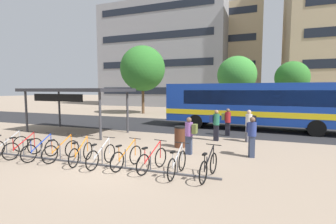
% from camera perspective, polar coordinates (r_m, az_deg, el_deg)
% --- Properties ---
extents(ground, '(200.00, 200.00, 0.00)m').
position_cam_1_polar(ground, '(9.77, -11.44, -11.39)').
color(ground, gray).
extents(bus_lane_asphalt, '(80.00, 7.20, 0.01)m').
position_cam_1_polar(bus_lane_asphalt, '(18.70, 4.98, -3.29)').
color(bus_lane_asphalt, '#232326').
rests_on(bus_lane_asphalt, ground).
extents(city_bus, '(12.15, 3.24, 3.20)m').
position_cam_1_polar(city_bus, '(17.83, 19.03, 1.75)').
color(city_bus, '#14389E').
rests_on(city_bus, ground).
extents(bike_rack, '(9.57, 0.37, 0.70)m').
position_cam_1_polar(bike_rack, '(9.65, -17.55, -11.16)').
color(bike_rack, '#47474C').
rests_on(bike_rack, ground).
extents(parked_bicycle_silver_0, '(0.52, 1.72, 0.99)m').
position_cam_1_polar(parked_bicycle_silver_0, '(12.60, -33.26, -6.58)').
color(parked_bicycle_silver_0, black).
rests_on(parked_bicycle_silver_0, ground).
extents(parked_bicycle_red_1, '(0.52, 1.72, 0.99)m').
position_cam_1_polar(parked_bicycle_red_1, '(11.77, -30.78, -7.23)').
color(parked_bicycle_red_1, black).
rests_on(parked_bicycle_red_1, ground).
extents(parked_bicycle_blue_2, '(0.52, 1.72, 0.99)m').
position_cam_1_polar(parked_bicycle_blue_2, '(11.06, -27.66, -7.86)').
color(parked_bicycle_blue_2, black).
rests_on(parked_bicycle_blue_2, ground).
extents(parked_bicycle_orange_3, '(0.52, 1.72, 0.99)m').
position_cam_1_polar(parked_bicycle_orange_3, '(10.55, -23.70, -8.32)').
color(parked_bicycle_orange_3, black).
rests_on(parked_bicycle_orange_3, ground).
extents(parked_bicycle_orange_4, '(0.54, 1.70, 0.99)m').
position_cam_1_polar(parked_bicycle_orange_4, '(9.85, -19.68, -9.13)').
color(parked_bicycle_orange_4, black).
rests_on(parked_bicycle_orange_4, ground).
extents(parked_bicycle_silver_5, '(0.52, 1.72, 0.99)m').
position_cam_1_polar(parked_bicycle_silver_5, '(9.28, -15.34, -9.90)').
color(parked_bicycle_silver_5, black).
rests_on(parked_bicycle_silver_5, ground).
extents(parked_bicycle_orange_6, '(0.52, 1.71, 0.99)m').
position_cam_1_polar(parked_bicycle_orange_6, '(8.90, -9.64, -10.44)').
color(parked_bicycle_orange_6, black).
rests_on(parked_bicycle_orange_6, ground).
extents(parked_bicycle_red_7, '(0.55, 1.70, 0.99)m').
position_cam_1_polar(parked_bicycle_red_7, '(8.48, -3.71, -11.17)').
color(parked_bicycle_red_7, black).
rests_on(parked_bicycle_red_7, ground).
extents(parked_bicycle_silver_8, '(0.52, 1.72, 0.99)m').
position_cam_1_polar(parked_bicycle_silver_8, '(8.05, 2.17, -12.07)').
color(parked_bicycle_silver_8, black).
rests_on(parked_bicycle_silver_8, ground).
extents(parked_bicycle_black_9, '(0.52, 1.72, 0.99)m').
position_cam_1_polar(parked_bicycle_black_9, '(7.88, 9.51, -12.51)').
color(parked_bicycle_black_9, black).
rests_on(parked_bicycle_black_9, ground).
extents(transit_shelter, '(7.15, 3.91, 2.85)m').
position_cam_1_polar(transit_shelter, '(16.79, -20.89, 4.60)').
color(transit_shelter, '#38383D').
rests_on(transit_shelter, ground).
extents(commuter_olive_pack_0, '(0.54, 0.36, 1.65)m').
position_cam_1_polar(commuter_olive_pack_0, '(15.06, 13.70, -1.87)').
color(commuter_olive_pack_0, black).
rests_on(commuter_olive_pack_0, ground).
extents(commuter_navy_pack_1, '(0.45, 0.59, 1.67)m').
position_cam_1_polar(commuter_navy_pack_1, '(10.60, 19.03, -4.87)').
color(commuter_navy_pack_1, '#2D3851').
rests_on(commuter_navy_pack_1, ground).
extents(commuter_olive_pack_2, '(0.54, 0.36, 1.61)m').
position_cam_1_polar(commuter_olive_pack_2, '(10.48, 5.11, -4.96)').
color(commuter_olive_pack_2, '#2D3851').
rests_on(commuter_olive_pack_2, ground).
extents(commuter_navy_pack_3, '(0.53, 0.36, 1.69)m').
position_cam_1_polar(commuter_navy_pack_3, '(13.46, 11.10, -2.54)').
color(commuter_navy_pack_3, black).
rests_on(commuter_navy_pack_3, ground).
extents(commuter_black_pack_4, '(0.61, 0.54, 1.72)m').
position_cam_1_polar(commuter_black_pack_4, '(13.57, 18.52, -2.59)').
color(commuter_black_pack_4, '#565660').
rests_on(commuter_black_pack_4, ground).
extents(trash_bin, '(0.55, 0.55, 1.03)m').
position_cam_1_polar(trash_bin, '(11.81, 2.79, -5.79)').
color(trash_bin, '#4C2819').
rests_on(trash_bin, ground).
extents(street_tree_0, '(3.21, 3.21, 5.54)m').
position_cam_1_polar(street_tree_0, '(26.88, 27.06, 7.16)').
color(street_tree_0, brown).
rests_on(street_tree_0, ground).
extents(street_tree_1, '(5.12, 5.12, 7.77)m').
position_cam_1_polar(street_tree_1, '(28.48, -5.94, 10.09)').
color(street_tree_1, brown).
rests_on(street_tree_1, ground).
extents(street_tree_2, '(3.84, 3.84, 6.09)m').
position_cam_1_polar(street_tree_2, '(25.36, 15.83, 8.34)').
color(street_tree_2, brown).
rests_on(street_tree_2, ground).
extents(building_left_wing, '(21.57, 10.33, 17.23)m').
position_cam_1_polar(building_left_wing, '(44.40, -0.57, 12.83)').
color(building_left_wing, gray).
rests_on(building_left_wing, ground).
extents(building_centre_block, '(15.65, 13.73, 17.12)m').
position_cam_1_polar(building_centre_block, '(49.46, 11.85, 11.88)').
color(building_centre_block, tan).
rests_on(building_centre_block, ground).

